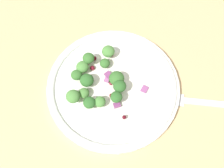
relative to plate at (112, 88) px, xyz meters
The scene contains 27 objects.
ground_plane 1.97cm from the plate, 148.82° to the left, with size 180.00×180.00×2.00cm, color tan.
plate is the anchor object (origin of this frame).
dressing_pool 0.44cm from the plate, behind, with size 14.58×14.58×0.20cm, color white.
broccoli_floret_0 4.40cm from the plate, 80.87° to the right, with size 2.06×2.06×2.08cm.
broccoli_floret_1 3.05cm from the plate, 24.35° to the left, with size 2.36×2.36×2.39cm.
broccoli_floret_2 7.09cm from the plate, 153.97° to the right, with size 2.10×2.10×2.12cm.
broccoli_floret_3 2.45cm from the plate, 91.52° to the left, with size 2.85×2.85×2.88cm.
broccoli_floret_4 5.60cm from the plate, 120.10° to the right, with size 1.95×1.95×1.97cm.
broccoli_floret_5 5.81cm from the plate, 96.10° to the right, with size 2.24×2.24×2.27cm.
broccoli_floret_6 7.10cm from the plate, 137.44° to the left, with size 2.46×2.46×2.49cm.
broccoli_floret_7 5.07cm from the plate, 146.66° to the right, with size 2.57×2.57×2.60cm.
broccoli_floret_8 3.74cm from the plate, 33.25° to the right, with size 2.15×2.15×2.18cm.
broccoli_floret_9 6.82cm from the plate, behind, with size 2.37×2.37×2.40cm.
broccoli_floret_10 7.76cm from the plate, 117.93° to the right, with size 2.54×2.54×2.57cm.
broccoli_floret_11 7.17cm from the plate, behind, with size 2.25×2.25×2.28cm.
broccoli_floret_12 4.89cm from the plate, 148.47° to the left, with size 1.95×1.95×1.98cm.
cranberry_0 6.82cm from the plate, 162.17° to the left, with size 0.89×0.89×0.89cm, color #4C0A14.
cranberry_1 6.60cm from the plate, 29.21° to the right, with size 0.74×0.74×0.74cm, color #4C0A14.
cranberry_2 6.70cm from the plate, 132.13° to the left, with size 0.76×0.76×0.76cm, color maroon.
cranberry_3 5.42cm from the plate, behind, with size 0.92×0.92×0.92cm, color maroon.
cranberry_4 1.27cm from the plate, 132.92° to the left, with size 0.71×0.71×0.71cm, color maroon.
cranberry_5 2.07cm from the plate, 52.22° to the right, with size 0.78×0.78×0.78cm, color maroon.
onion_bit_0 4.00cm from the plate, 35.46° to the right, with size 1.24×0.94×0.45cm, color #843D75.
onion_bit_1 6.13cm from the plate, 36.10° to the left, with size 1.31×1.11×0.34cm, color #934C84.
onion_bit_2 2.60cm from the plate, 148.29° to the left, with size 1.14×1.23×0.48cm, color #843D75.
onion_bit_3 1.79cm from the plate, behind, with size 0.91×0.88×0.48cm, color #A35B93.
fork 18.26cm from the plate, 32.72° to the left, with size 16.25×12.17×0.50cm.
Camera 1 is at (14.26, -15.88, 48.82)cm, focal length 44.30 mm.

